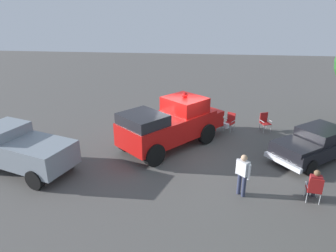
# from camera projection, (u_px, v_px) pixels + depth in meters

# --- Properties ---
(ground_plane) EXTENTS (60.00, 60.00, 0.00)m
(ground_plane) POSITION_uv_depth(u_px,v_px,m) (183.00, 146.00, 15.67)
(ground_plane) COLOR #514F4C
(vintage_fire_truck) EXTENTS (5.54, 5.92, 2.59)m
(vintage_fire_truck) POSITION_uv_depth(u_px,v_px,m) (171.00, 123.00, 15.28)
(vintage_fire_truck) COLOR black
(vintage_fire_truck) RESTS_ON ground
(classic_hot_rod) EXTENTS (4.59, 4.12, 1.46)m
(classic_hot_rod) POSITION_uv_depth(u_px,v_px,m) (315.00, 144.00, 14.14)
(classic_hot_rod) COLOR black
(classic_hot_rod) RESTS_ON ground
(parked_pickup) EXTENTS (5.12, 3.22, 1.90)m
(parked_pickup) POSITION_uv_depth(u_px,v_px,m) (21.00, 149.00, 13.10)
(parked_pickup) COLOR black
(parked_pickup) RESTS_ON ground
(lawn_chair_near_truck) EXTENTS (0.57, 0.56, 1.02)m
(lawn_chair_near_truck) POSITION_uv_depth(u_px,v_px,m) (314.00, 188.00, 11.04)
(lawn_chair_near_truck) COLOR #B7BABF
(lawn_chair_near_truck) RESTS_ON ground
(lawn_chair_by_car) EXTENTS (0.65, 0.65, 1.02)m
(lawn_chair_by_car) POSITION_uv_depth(u_px,v_px,m) (265.00, 120.00, 17.35)
(lawn_chair_by_car) COLOR #B7BABF
(lawn_chair_by_car) RESTS_ON ground
(lawn_chair_spare) EXTENTS (0.68, 0.68, 1.02)m
(lawn_chair_spare) POSITION_uv_depth(u_px,v_px,m) (230.00, 120.00, 17.37)
(lawn_chair_spare) COLOR #B7BABF
(lawn_chair_spare) RESTS_ON ground
(spectator_seated) EXTENTS (0.44, 0.58, 1.29)m
(spectator_seated) POSITION_uv_depth(u_px,v_px,m) (314.00, 184.00, 11.12)
(spectator_seated) COLOR #383842
(spectator_seated) RESTS_ON ground
(spectator_standing) EXTENTS (0.52, 0.53, 1.68)m
(spectator_standing) POSITION_uv_depth(u_px,v_px,m) (243.00, 172.00, 11.33)
(spectator_standing) COLOR #2D334C
(spectator_standing) RESTS_ON ground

